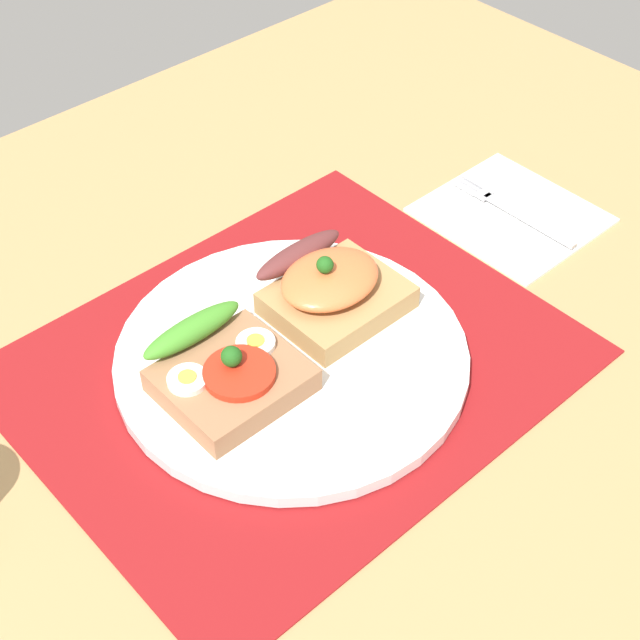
{
  "coord_description": "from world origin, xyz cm",
  "views": [
    {
      "loc": [
        -33.4,
        -39.96,
        54.68
      ],
      "look_at": [
        3.0,
        0.0,
        2.91
      ],
      "focal_mm": 53.35,
      "sensor_mm": 36.0,
      "label": 1
    }
  ],
  "objects_px": {
    "napkin": "(511,214)",
    "fork": "(509,209)",
    "sandwich_egg_tomato": "(228,373)",
    "sandwich_salmon": "(330,288)",
    "plate": "(292,357)"
  },
  "relations": [
    {
      "from": "napkin",
      "to": "fork",
      "type": "relative_size",
      "value": 1.06
    },
    {
      "from": "sandwich_egg_tomato",
      "to": "sandwich_salmon",
      "type": "distance_m",
      "value": 0.12
    },
    {
      "from": "plate",
      "to": "sandwich_salmon",
      "type": "relative_size",
      "value": 2.66
    },
    {
      "from": "sandwich_egg_tomato",
      "to": "fork",
      "type": "xyz_separation_m",
      "value": [
        0.34,
        0.0,
        -0.02
      ]
    },
    {
      "from": "sandwich_egg_tomato",
      "to": "napkin",
      "type": "relative_size",
      "value": 0.71
    },
    {
      "from": "plate",
      "to": "sandwich_egg_tomato",
      "type": "height_order",
      "value": "sandwich_egg_tomato"
    },
    {
      "from": "plate",
      "to": "sandwich_salmon",
      "type": "xyz_separation_m",
      "value": [
        0.06,
        0.02,
        0.03
      ]
    },
    {
      "from": "sandwich_salmon",
      "to": "fork",
      "type": "distance_m",
      "value": 0.22
    },
    {
      "from": "sandwich_egg_tomato",
      "to": "napkin",
      "type": "xyz_separation_m",
      "value": [
        0.34,
        0.0,
        -0.03
      ]
    },
    {
      "from": "napkin",
      "to": "sandwich_salmon",
      "type": "bearing_deg",
      "value": 176.81
    },
    {
      "from": "plate",
      "to": "napkin",
      "type": "xyz_separation_m",
      "value": [
        0.28,
        0.01,
        -0.01
      ]
    },
    {
      "from": "fork",
      "to": "sandwich_egg_tomato",
      "type": "bearing_deg",
      "value": -179.21
    },
    {
      "from": "sandwich_egg_tomato",
      "to": "napkin",
      "type": "distance_m",
      "value": 0.34
    },
    {
      "from": "fork",
      "to": "napkin",
      "type": "bearing_deg",
      "value": -78.0
    },
    {
      "from": "sandwich_salmon",
      "to": "napkin",
      "type": "height_order",
      "value": "sandwich_salmon"
    }
  ]
}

